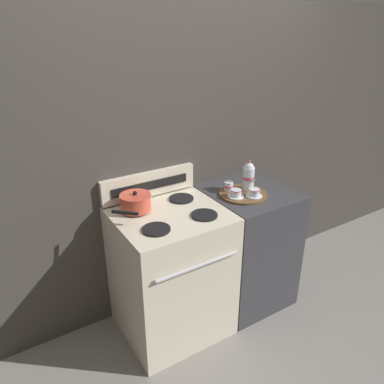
% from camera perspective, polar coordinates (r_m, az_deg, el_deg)
% --- Properties ---
extents(ground_plane, '(6.00, 6.00, 0.00)m').
position_cam_1_polar(ground_plane, '(3.08, 2.21, -17.39)').
color(ground_plane, gray).
extents(wall_back, '(6.00, 0.05, 2.20)m').
position_cam_1_polar(wall_back, '(2.75, -1.45, 4.24)').
color(wall_back, '#423D38').
rests_on(wall_back, ground).
extents(stove, '(0.71, 0.67, 0.94)m').
position_cam_1_polar(stove, '(2.66, -3.14, -12.16)').
color(stove, beige).
rests_on(stove, ground).
extents(control_panel, '(0.70, 0.05, 0.17)m').
position_cam_1_polar(control_panel, '(2.61, -6.59, 1.21)').
color(control_panel, beige).
rests_on(control_panel, stove).
extents(side_counter, '(0.59, 0.64, 0.93)m').
position_cam_1_polar(side_counter, '(2.97, 8.18, -8.07)').
color(side_counter, '#38383D').
rests_on(side_counter, ground).
extents(saucepan, '(0.29, 0.30, 0.13)m').
position_cam_1_polar(saucepan, '(2.43, -8.62, -1.56)').
color(saucepan, '#D14C38').
rests_on(saucepan, stove).
extents(serving_tray, '(0.34, 0.34, 0.01)m').
position_cam_1_polar(serving_tray, '(2.69, 7.78, -0.31)').
color(serving_tray, brown).
rests_on(serving_tray, side_counter).
extents(teapot, '(0.09, 0.14, 0.22)m').
position_cam_1_polar(teapot, '(2.71, 8.61, 2.39)').
color(teapot, silver).
rests_on(teapot, serving_tray).
extents(teacup_left, '(0.12, 0.12, 0.05)m').
position_cam_1_polar(teacup_left, '(2.61, 6.71, -0.19)').
color(teacup_left, silver).
rests_on(teacup_left, serving_tray).
extents(teacup_right, '(0.12, 0.12, 0.05)m').
position_cam_1_polar(teacup_right, '(2.64, 9.46, -0.10)').
color(teacup_right, silver).
rests_on(teacup_right, serving_tray).
extents(creamer_jug, '(0.07, 0.07, 0.07)m').
position_cam_1_polar(creamer_jug, '(2.70, 5.62, 0.89)').
color(creamer_jug, silver).
rests_on(creamer_jug, serving_tray).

